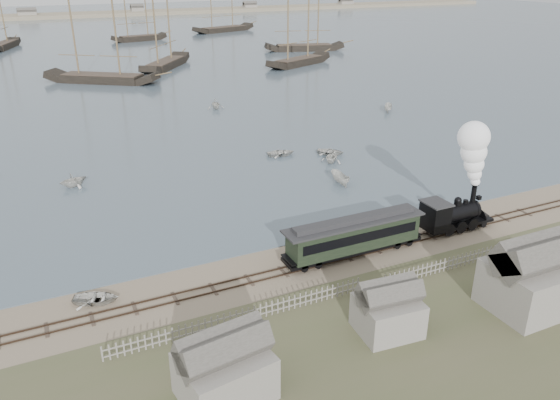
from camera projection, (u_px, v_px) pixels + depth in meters
name	position (u px, v px, depth m)	size (l,w,h in m)	color
ground	(284.00, 258.00, 46.41)	(600.00, 600.00, 0.00)	gray
harbor_water	(70.00, 37.00, 187.39)	(600.00, 336.00, 0.06)	#4E5F6F
rail_track	(294.00, 269.00, 44.74)	(120.00, 1.80, 0.16)	#3D2D21
picket_fence_west	(243.00, 323.00, 38.06)	(19.00, 0.10, 1.20)	gray
picket_fence_east	(459.00, 267.00, 45.10)	(15.00, 0.10, 1.20)	gray
shed_left	(226.00, 395.00, 31.71)	(5.00, 4.00, 4.10)	gray
shed_mid	(386.00, 331.00, 37.24)	(4.00, 3.50, 3.60)	gray
shed_right	(526.00, 306.00, 39.90)	(6.00, 5.00, 5.10)	gray
far_spit	(51.00, 18.00, 253.75)	(500.00, 20.00, 1.80)	tan
locomotive	(469.00, 183.00, 49.95)	(7.95, 2.97, 9.91)	black
passenger_coach	(354.00, 234.00, 46.18)	(12.81, 2.47, 3.11)	black
beached_dinghy	(96.00, 298.00, 40.26)	(3.33, 2.38, 0.69)	beige
rowboat_1	(73.00, 180.00, 60.93)	(3.08, 2.66, 1.62)	beige
rowboat_2	(340.00, 178.00, 61.76)	(3.36, 1.26, 1.30)	beige
rowboat_3	(330.00, 152.00, 71.49)	(3.55, 2.54, 0.74)	beige
rowboat_4	(332.00, 156.00, 68.35)	(3.08, 2.66, 1.62)	beige
rowboat_5	(388.00, 108.00, 92.13)	(3.22, 1.21, 1.24)	beige
rowboat_7	(216.00, 104.00, 93.75)	(3.28, 2.83, 1.73)	beige
rowboat_8	(281.00, 153.00, 71.02)	(3.65, 2.61, 0.76)	beige
schooner_2	(96.00, 33.00, 111.17)	(24.29, 5.61, 20.00)	black
schooner_3	(163.00, 24.00, 127.45)	(22.20, 5.12, 20.00)	black
schooner_4	(299.00, 23.00, 130.72)	(20.52, 4.74, 20.00)	black
schooner_5	(305.00, 14.00, 153.43)	(22.61, 5.22, 20.00)	black
schooner_8	(136.00, 8.00, 173.21)	(17.77, 4.10, 20.00)	black
schooner_9	(223.00, 3.00, 197.71)	(25.02, 5.77, 20.00)	black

